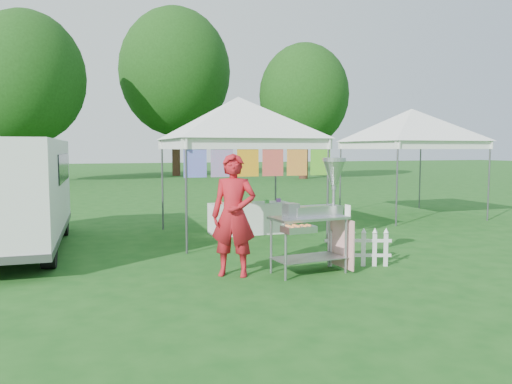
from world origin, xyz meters
name	(u,v)px	position (x,y,z in m)	size (l,w,h in m)	color
ground	(306,274)	(0.00, 0.00, 0.00)	(120.00, 120.00, 0.00)	#164C15
canopy_main	(238,97)	(0.00, 3.49, 2.99)	(4.24, 4.24, 3.45)	#59595E
canopy_right	(412,109)	(5.50, 5.00, 2.99)	(4.24, 4.24, 3.45)	#59595E
tree_left	(26,78)	(-6.00, 24.00, 5.83)	(6.40, 6.40, 9.53)	#391F15
tree_mid	(175,72)	(3.00, 28.00, 7.14)	(7.60, 7.60, 11.52)	#391F15
tree_right	(304,96)	(10.00, 22.00, 5.18)	(5.60, 5.60, 8.42)	#391F15
donut_cart	(320,205)	(0.24, 0.06, 1.04)	(1.26, 0.97, 1.76)	gray
vendor	(234,215)	(-1.06, 0.29, 0.91)	(0.67, 0.44, 1.83)	#A9141E
cargo_van	(6,191)	(-4.53, 3.43, 1.11)	(2.14, 5.03, 2.07)	silver
picket_fence	(358,249)	(1.00, 0.20, 0.29)	(1.02, 0.39, 0.56)	silver
display_table	(250,218)	(0.36, 3.78, 0.34)	(1.80, 0.70, 0.68)	white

